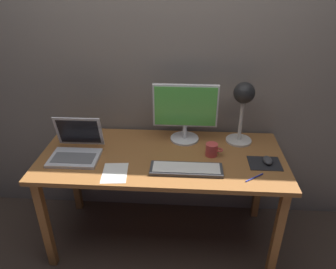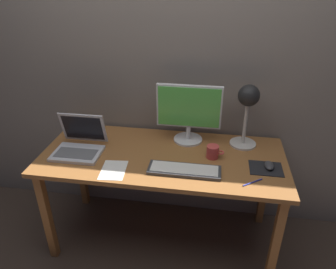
{
  "view_description": "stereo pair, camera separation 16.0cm",
  "coord_description": "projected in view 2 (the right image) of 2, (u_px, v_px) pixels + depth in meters",
  "views": [
    {
      "loc": [
        0.15,
        -1.76,
        1.84
      ],
      "look_at": [
        0.04,
        -0.05,
        0.92
      ],
      "focal_mm": 33.79,
      "sensor_mm": 36.0,
      "label": 1
    },
    {
      "loc": [
        0.31,
        -1.75,
        1.84
      ],
      "look_at": [
        0.04,
        -0.05,
        0.92
      ],
      "focal_mm": 33.79,
      "sensor_mm": 36.0,
      "label": 2
    }
  ],
  "objects": [
    {
      "name": "laptop",
      "position": [
        80.0,
        141.0,
        2.11
      ],
      "size": [
        0.31,
        0.29,
        0.24
      ],
      "color": "silver",
      "rests_on": "desk"
    },
    {
      "name": "mouse",
      "position": [
        269.0,
        165.0,
        1.93
      ],
      "size": [
        0.06,
        0.1,
        0.03
      ],
      "primitive_type": "ellipsoid",
      "color": "#38383A",
      "rests_on": "mousepad"
    },
    {
      "name": "paper_sheet_near_mouse",
      "position": [
        113.0,
        170.0,
        1.92
      ],
      "size": [
        0.17,
        0.22,
        0.0
      ],
      "primitive_type": "cube",
      "rotation": [
        0.0,
        0.0,
        0.09
      ],
      "color": "white",
      "rests_on": "desk"
    },
    {
      "name": "ground_plane",
      "position": [
        163.0,
        236.0,
        2.43
      ],
      "size": [
        4.8,
        4.8,
        0.0
      ],
      "primitive_type": "plane",
      "color": "#47382D",
      "rests_on": "ground"
    },
    {
      "name": "keyboard_main",
      "position": [
        184.0,
        170.0,
        1.9
      ],
      "size": [
        0.44,
        0.14,
        0.03
      ],
      "color": "#38383A",
      "rests_on": "desk"
    },
    {
      "name": "monitor",
      "position": [
        189.0,
        111.0,
        2.14
      ],
      "size": [
        0.44,
        0.2,
        0.41
      ],
      "color": "silver",
      "rests_on": "desk"
    },
    {
      "name": "desk_lamp",
      "position": [
        248.0,
        104.0,
        2.05
      ],
      "size": [
        0.18,
        0.18,
        0.43
      ],
      "color": "beige",
      "rests_on": "desk"
    },
    {
      "name": "mousepad",
      "position": [
        266.0,
        168.0,
        1.94
      ],
      "size": [
        0.2,
        0.16,
        0.0
      ],
      "primitive_type": "cube",
      "color": "black",
      "rests_on": "desk"
    },
    {
      "name": "pen",
      "position": [
        253.0,
        182.0,
        1.81
      ],
      "size": [
        0.12,
        0.09,
        0.01
      ],
      "primitive_type": "cylinder",
      "rotation": [
        0.0,
        1.57,
        0.64
      ],
      "color": "#2633A5",
      "rests_on": "desk"
    },
    {
      "name": "back_wall",
      "position": [
        172.0,
        55.0,
        2.17
      ],
      "size": [
        4.8,
        0.06,
        2.6
      ],
      "primitive_type": "cube",
      "color": "gray",
      "rests_on": "ground"
    },
    {
      "name": "desk",
      "position": [
        163.0,
        165.0,
        2.12
      ],
      "size": [
        1.6,
        0.7,
        0.74
      ],
      "color": "#935B2D",
      "rests_on": "ground"
    },
    {
      "name": "coffee_mug",
      "position": [
        213.0,
        152.0,
        2.03
      ],
      "size": [
        0.11,
        0.08,
        0.08
      ],
      "color": "#CC3F3F",
      "rests_on": "desk"
    }
  ]
}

